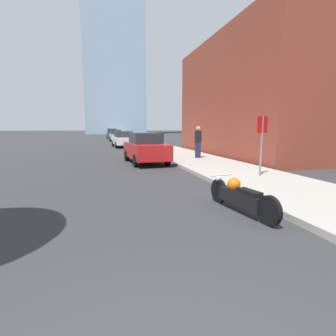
# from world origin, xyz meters

# --- Properties ---
(sidewalk) EXTENTS (3.47, 240.00, 0.15)m
(sidewalk) POSITION_xyz_m (5.28, 40.00, 0.07)
(sidewalk) COLOR #9E998E
(sidewalk) RESTS_ON ground_plane
(brick_storefront) EXTENTS (12.49, 13.40, 7.86)m
(brick_storefront) POSITION_xyz_m (13.45, 15.36, 3.93)
(brick_storefront) COLOR brown
(brick_storefront) RESTS_ON ground_plane
(motorcycle) EXTENTS (0.62, 2.35, 0.75)m
(motorcycle) POSITION_xyz_m (2.86, 4.09, 0.37)
(motorcycle) COLOR black
(motorcycle) RESTS_ON ground_plane
(parked_car_red) EXTENTS (2.04, 4.29, 1.64)m
(parked_car_red) POSITION_xyz_m (2.25, 12.93, 0.83)
(parked_car_red) COLOR red
(parked_car_red) RESTS_ON ground_plane
(parked_car_white) EXTENTS (2.12, 4.59, 1.58)m
(parked_car_white) POSITION_xyz_m (2.16, 25.46, 0.80)
(parked_car_white) COLOR silver
(parked_car_white) RESTS_ON ground_plane
(parked_car_silver) EXTENTS (1.81, 4.11, 1.66)m
(parked_car_silver) POSITION_xyz_m (2.23, 38.11, 0.84)
(parked_car_silver) COLOR #BCBCC1
(parked_car_silver) RESTS_ON ground_plane
(parked_car_green) EXTENTS (2.05, 3.92, 1.79)m
(parked_car_green) POSITION_xyz_m (2.22, 49.46, 0.87)
(parked_car_green) COLOR #1E6B33
(parked_car_green) RESTS_ON ground_plane
(parked_car_blue) EXTENTS (2.01, 4.61, 1.56)m
(parked_car_blue) POSITION_xyz_m (2.59, 61.60, 0.78)
(parked_car_blue) COLOR #1E3899
(parked_car_blue) RESTS_ON ground_plane
(stop_sign) EXTENTS (0.57, 0.26, 2.17)m
(stop_sign) POSITION_xyz_m (5.57, 7.34, 1.63)
(stop_sign) COLOR slate
(stop_sign) RESTS_ON sidewalk
(pedestrian) EXTENTS (0.36, 0.26, 1.85)m
(pedestrian) POSITION_xyz_m (5.46, 13.41, 1.12)
(pedestrian) COLOR #1E2347
(pedestrian) RESTS_ON sidewalk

